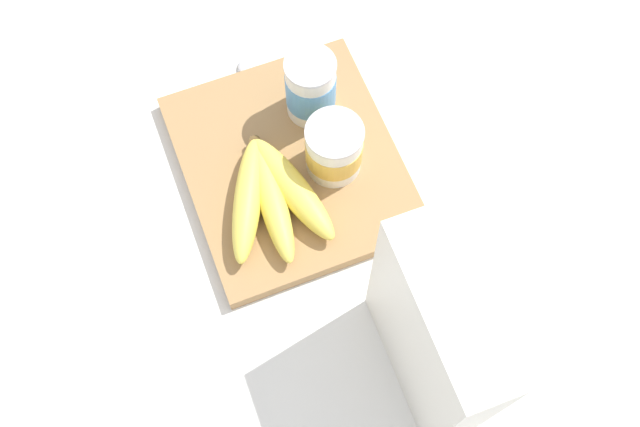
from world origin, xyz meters
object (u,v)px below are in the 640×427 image
(cutting_board, at_px, (291,165))
(spoon, at_px, (257,49))
(yogurt_cup_back, at_px, (334,149))
(yogurt_cup_front, at_px, (311,88))
(cereal_box, at_px, (433,337))
(banana_bunch, at_px, (271,195))

(cutting_board, relative_size, spoon, 2.70)
(yogurt_cup_back, bearing_deg, yogurt_cup_front, 178.13)
(cereal_box, xyz_separation_m, spoon, (-0.46, -0.03, -0.12))
(spoon, bearing_deg, cutting_board, -6.11)
(spoon, bearing_deg, cereal_box, 3.39)
(cereal_box, bearing_deg, spoon, -175.76)
(cutting_board, bearing_deg, cereal_box, 9.49)
(cutting_board, distance_m, yogurt_cup_back, 0.07)
(cutting_board, distance_m, spoon, 0.18)
(spoon, bearing_deg, yogurt_cup_front, 14.15)
(cutting_board, relative_size, yogurt_cup_front, 3.01)
(spoon, bearing_deg, banana_bunch, -14.86)
(cereal_box, xyz_separation_m, yogurt_cup_front, (-0.34, 0.00, -0.05))
(cereal_box, relative_size, spoon, 2.23)
(yogurt_cup_back, height_order, banana_bunch, yogurt_cup_back)
(yogurt_cup_front, bearing_deg, cutting_board, -39.39)
(cereal_box, height_order, yogurt_cup_front, cereal_box)
(cutting_board, distance_m, yogurt_cup_front, 0.10)
(yogurt_cup_front, height_order, banana_bunch, yogurt_cup_front)
(yogurt_cup_front, xyz_separation_m, yogurt_cup_back, (0.08, -0.00, -0.01))
(banana_bunch, bearing_deg, spoon, 165.14)
(cutting_board, height_order, yogurt_cup_back, yogurt_cup_back)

